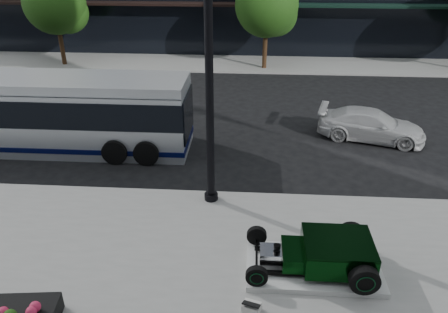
# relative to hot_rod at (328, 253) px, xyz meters

# --- Properties ---
(ground) EXTENTS (120.00, 120.00, 0.00)m
(ground) POSITION_rel_hot_rod_xyz_m (-2.32, 5.62, -0.70)
(ground) COLOR black
(ground) RESTS_ON ground
(sidewalk_far) EXTENTS (70.00, 4.00, 0.12)m
(sidewalk_far) POSITION_rel_hot_rod_xyz_m (-2.32, 19.62, -0.64)
(sidewalk_far) COLOR gray
(sidewalk_far) RESTS_ON ground
(street_trees) EXTENTS (29.80, 3.80, 5.70)m
(street_trees) POSITION_rel_hot_rod_xyz_m (-1.17, 18.69, 3.07)
(street_trees) COLOR black
(street_trees) RESTS_ON sidewalk_far
(display_plinth) EXTENTS (3.40, 1.80, 0.15)m
(display_plinth) POSITION_rel_hot_rod_xyz_m (-0.33, 0.00, -0.50)
(display_plinth) COLOR silver
(display_plinth) RESTS_ON sidewalk_near
(hot_rod) EXTENTS (3.22, 2.00, 0.81)m
(hot_rod) POSITION_rel_hot_rod_xyz_m (0.00, 0.00, 0.00)
(hot_rod) COLOR black
(hot_rod) RESTS_ON display_plinth
(info_plaque) EXTENTS (0.47, 0.40, 0.31)m
(info_plaque) POSITION_rel_hot_rod_xyz_m (-1.89, -1.48, -0.45)
(info_plaque) COLOR silver
(info_plaque) RESTS_ON sidewalk_near
(lamppost) EXTENTS (0.44, 0.44, 7.99)m
(lamppost) POSITION_rel_hot_rod_xyz_m (-3.25, 3.15, 3.12)
(lamppost) COLOR black
(lamppost) RESTS_ON sidewalk_near
(transit_bus) EXTENTS (12.12, 2.88, 2.92)m
(transit_bus) POSITION_rel_hot_rod_xyz_m (-10.48, 6.85, 0.79)
(transit_bus) COLOR silver
(transit_bus) RESTS_ON ground
(white_sedan) EXTENTS (4.66, 2.82, 1.26)m
(white_sedan) POSITION_rel_hot_rod_xyz_m (2.99, 8.45, -0.07)
(white_sedan) COLOR silver
(white_sedan) RESTS_ON ground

